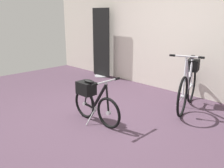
% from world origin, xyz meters
% --- Properties ---
extents(ground_plane, '(7.95, 7.95, 0.00)m').
position_xyz_m(ground_plane, '(0.00, 0.00, 0.00)').
color(ground_plane, '#473342').
extents(back_wall, '(7.95, 0.10, 2.88)m').
position_xyz_m(back_wall, '(0.00, 2.22, 1.44)').
color(back_wall, silver).
rests_on(back_wall, ground_plane).
extents(floor_banner_stand, '(0.60, 0.36, 1.74)m').
position_xyz_m(floor_banner_stand, '(-2.10, 1.98, 0.78)').
color(floor_banner_stand, '#B7B7BC').
rests_on(floor_banner_stand, ground_plane).
extents(folding_bike_foreground, '(1.00, 0.53, 0.72)m').
position_xyz_m(folding_bike_foreground, '(-0.10, -0.04, 0.35)').
color(folding_bike_foreground, black).
rests_on(folding_bike_foreground, ground_plane).
extents(display_bike_left, '(0.59, 1.38, 0.99)m').
position_xyz_m(display_bike_left, '(0.63, 1.53, 0.45)').
color(display_bike_left, black).
rests_on(display_bike_left, ground_plane).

